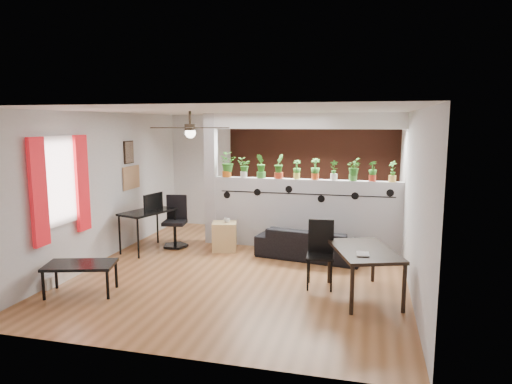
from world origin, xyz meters
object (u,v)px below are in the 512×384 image
potted_plant_3 (279,166)px  sofa (310,244)px  coffee_table (80,267)px  ceiling_fan (190,129)px  potted_plant_6 (334,169)px  potted_plant_1 (244,167)px  potted_plant_9 (393,171)px  potted_plant_0 (227,164)px  cup (227,220)px  computer_desk (148,215)px  dining_table (364,254)px  potted_plant_2 (261,165)px  office_chair (176,225)px  potted_plant_7 (353,169)px  potted_plant_4 (297,169)px  potted_plant_8 (373,170)px  folding_chair (321,247)px  cube_shelf (224,236)px  potted_plant_5 (315,168)px

potted_plant_3 → sofa: 1.63m
sofa → coffee_table: 3.88m
ceiling_fan → potted_plant_6: bearing=40.2°
potted_plant_1 → potted_plant_9: size_ratio=1.00×
potted_plant_0 → cup: (0.17, -0.54, -1.02)m
potted_plant_3 → potted_plant_9: 2.11m
computer_desk → dining_table: (4.03, -1.41, -0.08)m
potted_plant_2 → potted_plant_9: (2.46, -0.00, -0.04)m
ceiling_fan → sofa: ceiling_fan is taller
office_chair → potted_plant_7: bearing=8.8°
potted_plant_2 → coffee_table: (-1.88, -3.16, -1.20)m
coffee_table → potted_plant_4: bearing=50.7°
potted_plant_8 → folding_chair: 2.32m
ceiling_fan → coffee_table: (-1.16, -1.36, -1.92)m
potted_plant_4 → cube_shelf: potted_plant_4 is taller
ceiling_fan → potted_plant_5: ceiling_fan is taller
potted_plant_9 → potted_plant_0: bearing=180.0°
potted_plant_9 → office_chair: potted_plant_9 is taller
sofa → computer_desk: (-3.06, -0.25, 0.43)m
potted_plant_1 → potted_plant_6: bearing=-0.0°
potted_plant_7 → potted_plant_8: potted_plant_7 is taller
potted_plant_5 → cube_shelf: 2.16m
potted_plant_1 → office_chair: bearing=-157.3°
potted_plant_5 → computer_desk: 3.29m
potted_plant_8 → potted_plant_9: size_ratio=0.97×
potted_plant_6 → potted_plant_8: potted_plant_6 is taller
office_chair → potted_plant_2: bearing=18.1°
potted_plant_0 → potted_plant_6: potted_plant_0 is taller
potted_plant_1 → potted_plant_3: size_ratio=0.83×
potted_plant_2 → potted_plant_5: size_ratio=1.16×
potted_plant_1 → coffee_table: size_ratio=0.37×
potted_plant_1 → potted_plant_5: potted_plant_5 is taller
sofa → folding_chair: size_ratio=1.81×
ceiling_fan → folding_chair: 2.73m
cup → dining_table: (2.56, -1.74, 0.02)m
sofa → cube_shelf: (-1.64, 0.08, 0.01)m
cup → potted_plant_3: bearing=31.5°
potted_plant_3 → cup: size_ratio=4.11×
potted_plant_8 → computer_desk: bearing=-168.0°
potted_plant_1 → potted_plant_5: size_ratio=0.96×
potted_plant_4 → potted_plant_6: (0.70, -0.00, 0.01)m
potted_plant_9 → cube_shelf: 3.35m
potted_plant_1 → office_chair: (-1.25, -0.52, -1.12)m
potted_plant_9 → computer_desk: potted_plant_9 is taller
potted_plant_3 → potted_plant_8: potted_plant_3 is taller
ceiling_fan → potted_plant_7: (2.48, 1.80, -0.74)m
potted_plant_0 → potted_plant_4: (1.40, 0.00, -0.06)m
potted_plant_3 → coffee_table: bearing=-125.3°
potted_plant_4 → cube_shelf: size_ratio=0.67×
potted_plant_7 → office_chair: potted_plant_7 is taller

